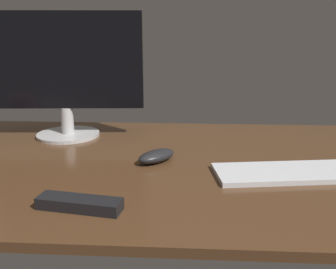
% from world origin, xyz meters
% --- Properties ---
extents(desk, '(1.40, 0.84, 0.02)m').
position_xyz_m(desk, '(0.00, 0.00, 0.01)').
color(desk, '#4C301C').
rests_on(desk, ground).
extents(monitor, '(0.51, 0.21, 0.40)m').
position_xyz_m(monitor, '(-0.33, 0.22, 0.24)').
color(monitor, '#BCBCBC').
rests_on(monitor, desk).
extents(keyboard, '(0.47, 0.19, 0.01)m').
position_xyz_m(keyboard, '(0.37, -0.09, 0.03)').
color(keyboard, silver).
rests_on(keyboard, desk).
extents(computer_mouse, '(0.12, 0.12, 0.03)m').
position_xyz_m(computer_mouse, '(-0.01, -0.02, 0.04)').
color(computer_mouse, black).
rests_on(computer_mouse, desk).
extents(tv_remote, '(0.17, 0.07, 0.02)m').
position_xyz_m(tv_remote, '(-0.13, -0.30, 0.03)').
color(tv_remote, black).
rests_on(tv_remote, desk).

